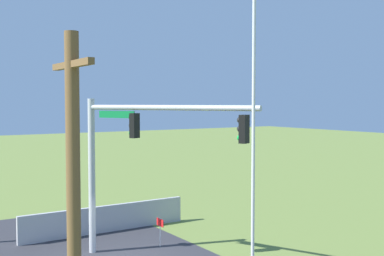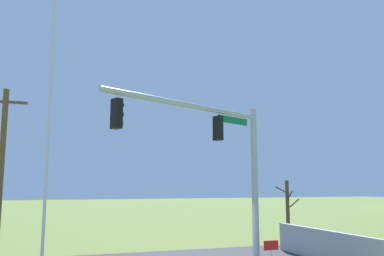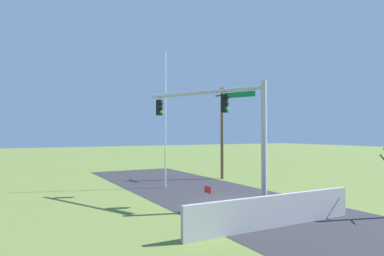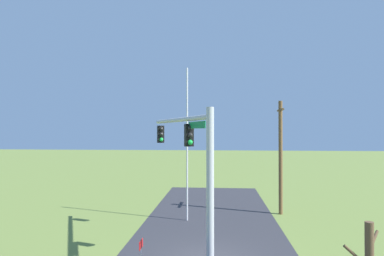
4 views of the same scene
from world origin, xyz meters
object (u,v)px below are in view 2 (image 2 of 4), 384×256
Objects in this scene: utility_pole at (1,167)px; bare_tree at (288,211)px; signal_mast at (221,149)px; flagpole at (48,136)px; open_sign at (271,250)px.

utility_pole is 14.47m from bare_tree.
signal_mast is 2.07× the size of bare_tree.
utility_pole is at bearing 108.73° from flagpole.
utility_pole is at bearing 142.97° from open_sign.
signal_mast is at bearing 119.76° from open_sign.
signal_mast is at bearing -32.19° from utility_pole.
bare_tree is (5.85, 4.69, -2.76)m from signal_mast.
open_sign is (7.45, -1.13, -3.80)m from flagpole.
signal_mast reaches higher than bare_tree.
utility_pole reaches higher than open_sign.
flagpole is 13.71m from bare_tree.
flagpole reaches higher than signal_mast.
utility_pole is 12.28m from open_sign.
signal_mast is 7.99m from bare_tree.
utility_pole is (-2.05, 6.04, -0.79)m from flagpole.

